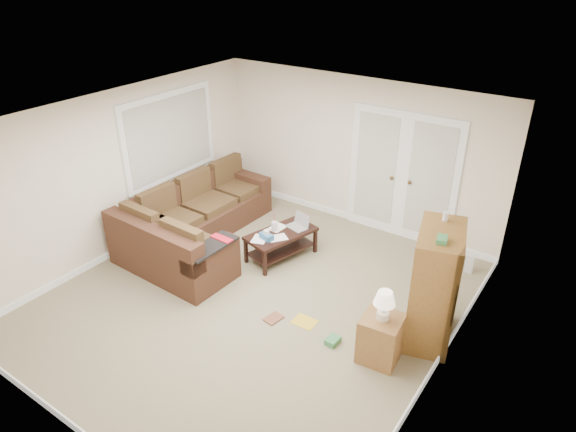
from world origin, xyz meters
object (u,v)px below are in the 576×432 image
Objects in this scene: side_cabinet at (381,335)px; tv_armoire at (434,285)px; coffee_table at (282,243)px; sectional_sofa at (192,226)px.

tv_armoire is at bearing 60.74° from side_cabinet.
tv_armoire is (2.50, -0.45, 0.50)m from coffee_table.
side_cabinet reaches higher than coffee_table.
tv_armoire is 1.67× the size of side_cabinet.
tv_armoire reaches higher than side_cabinet.
sectional_sofa is 1.47m from coffee_table.
tv_armoire is (3.88, 0.06, 0.40)m from sectional_sofa.
coffee_table is 2.48m from side_cabinet.
sectional_sofa is at bearing 164.29° from side_cabinet.
coffee_table is at bearing 146.64° from side_cabinet.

